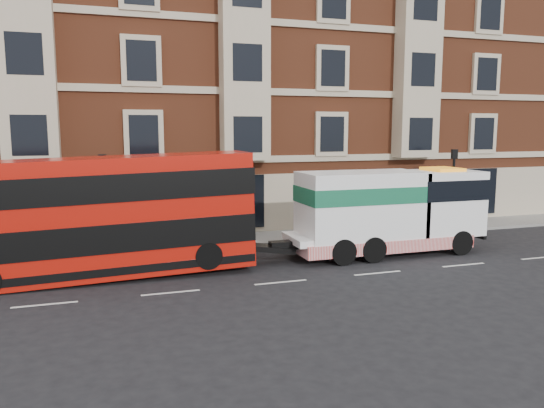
{
  "coord_description": "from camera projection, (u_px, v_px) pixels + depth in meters",
  "views": [
    {
      "loc": [
        -6.18,
        -17.78,
        5.57
      ],
      "look_at": [
        0.98,
        4.0,
        2.32
      ],
      "focal_mm": 35.0,
      "sensor_mm": 36.0,
      "label": 1
    }
  ],
  "objects": [
    {
      "name": "lamp_post_west",
      "position": [
        104.0,
        196.0,
        23.02
      ],
      "size": [
        0.35,
        0.15,
        4.35
      ],
      "color": "black",
      "rests_on": "sidewalk"
    },
    {
      "name": "ground",
      "position": [
        281.0,
        282.0,
        19.42
      ],
      "size": [
        120.0,
        120.0,
        0.0
      ],
      "primitive_type": "plane",
      "color": "black",
      "rests_on": "ground"
    },
    {
      "name": "tow_truck",
      "position": [
        386.0,
        211.0,
        23.53
      ],
      "size": [
        8.98,
        2.65,
        3.74
      ],
      "color": "white",
      "rests_on": "ground"
    },
    {
      "name": "lamp_post_east",
      "position": [
        453.0,
        183.0,
        28.58
      ],
      "size": [
        0.35,
        0.15,
        4.35
      ],
      "color": "black",
      "rests_on": "sidewalk"
    },
    {
      "name": "double_decker_bus",
      "position": [
        102.0,
        215.0,
        19.74
      ],
      "size": [
        11.21,
        2.57,
        4.54
      ],
      "color": "#B6140A",
      "rests_on": "ground"
    },
    {
      "name": "sidewalk",
      "position": [
        232.0,
        240.0,
        26.46
      ],
      "size": [
        90.0,
        3.0,
        0.15
      ],
      "primitive_type": "cube",
      "color": "slate",
      "rests_on": "ground"
    },
    {
      "name": "victorian_terrace",
      "position": [
        208.0,
        55.0,
        32.27
      ],
      "size": [
        45.0,
        12.0,
        20.4
      ],
      "color": "brown",
      "rests_on": "ground"
    }
  ]
}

